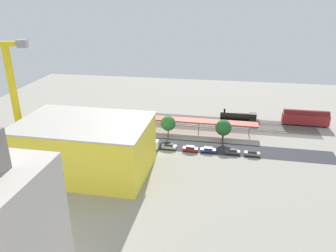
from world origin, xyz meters
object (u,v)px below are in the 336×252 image
box_truck_0 (135,141)px  street_tree_2 (78,117)px  parked_car_0 (252,153)px  parked_car_7 (108,142)px  platform_canopy_near (175,119)px  parked_car_3 (190,149)px  parked_car_6 (127,144)px  construction_building (86,147)px  parked_car_4 (169,146)px  tower_crane (9,95)px  locomotive (240,117)px  box_truck_2 (85,139)px  parked_car_2 (208,150)px  street_tree_3 (223,128)px  parked_car_5 (147,145)px  street_tree_1 (132,122)px  passenger_coach (306,117)px  box_truck_1 (145,144)px  traffic_light (128,124)px  street_tree_0 (168,123)px  parked_car_1 (233,152)px

box_truck_0 → street_tree_2: street_tree_2 is taller
parked_car_0 → parked_car_7: size_ratio=1.10×
platform_canopy_near → parked_car_3: size_ratio=12.17×
parked_car_3 → parked_car_0: bearing=-179.7°
parked_car_6 → construction_building: bearing=69.3°
parked_car_4 → tower_crane: 48.15m
locomotive → box_truck_2: locomotive is taller
parked_car_2 → parked_car_6: 25.86m
locomotive → tower_crane: (64.54, 42.20, 18.19)m
construction_building → street_tree_3: 44.11m
parked_car_2 → parked_car_5: size_ratio=1.10×
platform_canopy_near → street_tree_2: size_ratio=7.51×
parked_car_5 → street_tree_1: size_ratio=0.59×
parked_car_4 → platform_canopy_near: bearing=-88.1°
passenger_coach → parked_car_0: bearing=53.2°
locomotive → box_truck_1: (30.25, 28.84, -0.19)m
parked_car_2 → box_truck_1: (19.64, 1.07, 0.89)m
parked_car_6 → traffic_light: size_ratio=0.62×
platform_canopy_near → parked_car_6: size_ratio=13.45×
construction_building → box_truck_0: 20.11m
street_tree_1 → parked_car_5: bearing=130.6°
construction_building → box_truck_1: construction_building is taller
locomotive → street_tree_0: 31.33m
platform_canopy_near → parked_car_3: 17.66m
parked_car_0 → parked_car_3: size_ratio=1.00×
locomotive → parked_car_7: locomotive is taller
box_truck_1 → box_truck_2: bearing=-1.3°
parked_car_0 → parked_car_3: (18.70, 0.10, 0.05)m
locomotive → parked_car_7: 50.88m
parked_car_7 → street_tree_0: 20.59m
locomotive → box_truck_0: 43.65m
parked_car_5 → parked_car_6: 6.64m
street_tree_2 → locomotive: bearing=-162.0°
parked_car_3 → street_tree_2: 42.01m
parked_car_1 → passenger_coach: bearing=-134.0°
box_truck_0 → construction_building: bearing=63.4°
box_truck_1 → box_truck_2: box_truck_2 is taller
locomotive → street_tree_2: (56.73, 18.41, 3.54)m
street_tree_1 → parked_car_7: bearing=52.4°
tower_crane → street_tree_0: bearing=-150.1°
parked_car_5 → box_truck_1: box_truck_1 is taller
passenger_coach → street_tree_1: size_ratio=2.24×
parked_car_1 → traffic_light: 35.99m
parked_car_7 → parked_car_6: bearing=176.5°
parked_car_2 → box_truck_1: bearing=3.1°
parked_car_4 → traffic_light: 17.40m
box_truck_0 → traffic_light: bearing=-60.5°
tower_crane → street_tree_3: (-58.23, -22.35, -14.78)m
parked_car_4 → parked_car_7: parked_car_4 is taller
street_tree_0 → street_tree_2: (32.20, -0.76, 0.06)m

